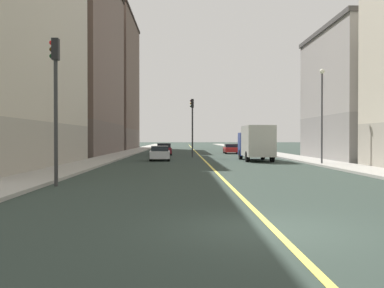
% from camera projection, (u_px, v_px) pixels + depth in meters
% --- Properties ---
extents(ground_plane, '(400.00, 400.00, 0.00)m').
position_uv_depth(ground_plane, '(273.00, 229.00, 10.15)').
color(ground_plane, '#29352F').
rests_on(ground_plane, ground).
extents(sidewalk_left, '(2.89, 168.00, 0.15)m').
position_uv_depth(sidewalk_left, '(268.00, 153.00, 59.34)').
color(sidewalk_left, '#9E9B93').
rests_on(sidewalk_left, ground).
extents(sidewalk_right, '(2.89, 168.00, 0.15)m').
position_uv_depth(sidewalk_right, '(127.00, 153.00, 58.93)').
color(sidewalk_right, '#9E9B93').
rests_on(sidewalk_right, ground).
extents(lane_center_stripe, '(0.16, 154.00, 0.01)m').
position_uv_depth(lane_center_stripe, '(197.00, 153.00, 59.13)').
color(lane_center_stripe, '#E5D14C').
rests_on(lane_center_stripe, ground).
extents(building_left_mid, '(8.87, 14.52, 11.95)m').
position_uv_depth(building_left_mid, '(367.00, 94.00, 41.53)').
color(building_left_mid, gray).
rests_on(building_left_mid, ground).
extents(building_right_midblock, '(8.87, 23.63, 22.12)m').
position_uv_depth(building_right_midblock, '(77.00, 64.00, 55.63)').
color(building_right_midblock, brown).
rests_on(building_right_midblock, ground).
extents(building_right_distant, '(8.87, 22.18, 23.44)m').
position_uv_depth(building_right_distant, '(110.00, 83.00, 81.12)').
color(building_right_distant, brown).
rests_on(building_right_distant, ground).
extents(traffic_light_right_near, '(0.40, 0.32, 6.19)m').
position_uv_depth(traffic_light_right_near, '(55.00, 91.00, 19.08)').
color(traffic_light_right_near, '#2D2D2D').
rests_on(traffic_light_right_near, ground).
extents(traffic_light_median_far, '(0.40, 0.32, 6.07)m').
position_uv_depth(traffic_light_median_far, '(192.00, 120.00, 47.37)').
color(traffic_light_median_far, '#2D2D2D').
rests_on(traffic_light_median_far, ground).
extents(street_lamp_left_near, '(0.36, 0.36, 6.96)m').
position_uv_depth(street_lamp_left_near, '(322.00, 106.00, 33.63)').
color(street_lamp_left_near, '#4C4C51').
rests_on(street_lamp_left_near, ground).
extents(car_maroon, '(1.91, 4.04, 1.40)m').
position_uv_depth(car_maroon, '(164.00, 149.00, 53.69)').
color(car_maroon, maroon).
rests_on(car_maroon, ground).
extents(car_silver, '(1.91, 4.28, 1.30)m').
position_uv_depth(car_silver, '(160.00, 153.00, 40.94)').
color(car_silver, silver).
rests_on(car_silver, ground).
extents(car_red, '(2.01, 4.51, 1.24)m').
position_uv_depth(car_red, '(231.00, 149.00, 58.82)').
color(car_red, red).
rests_on(car_red, ground).
extents(box_truck, '(2.39, 7.17, 3.08)m').
position_uv_depth(box_truck, '(256.00, 142.00, 40.28)').
color(box_truck, navy).
rests_on(box_truck, ground).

